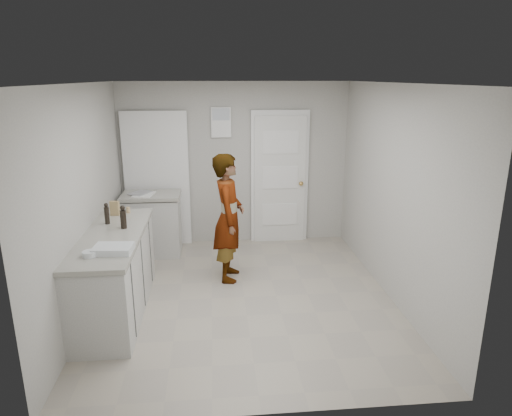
{
  "coord_description": "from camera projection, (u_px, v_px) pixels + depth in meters",
  "views": [
    {
      "loc": [
        -0.32,
        -4.98,
        2.57
      ],
      "look_at": [
        0.18,
        0.4,
        1.0
      ],
      "focal_mm": 32.0,
      "sensor_mm": 36.0,
      "label": 1
    }
  ],
  "objects": [
    {
      "name": "baking_dish",
      "position": [
        113.0,
        249.0,
        4.42
      ],
      "size": [
        0.39,
        0.29,
        0.06
      ],
      "rotation": [
        0.0,
        0.0,
        -0.08
      ],
      "color": "silver",
      "rests_on": "main_counter"
    },
    {
      "name": "egg_bowl",
      "position": [
        90.0,
        254.0,
        4.32
      ],
      "size": [
        0.14,
        0.14,
        0.05
      ],
      "color": "silver",
      "rests_on": "main_counter"
    },
    {
      "name": "cake_mix_box",
      "position": [
        115.0,
        208.0,
        5.58
      ],
      "size": [
        0.12,
        0.07,
        0.18
      ],
      "primitive_type": "cube",
      "rotation": [
        0.0,
        0.0,
        -0.2
      ],
      "color": "#9E804F",
      "rests_on": "main_counter"
    },
    {
      "name": "oil_cruet_b",
      "position": [
        107.0,
        214.0,
        5.25
      ],
      "size": [
        0.06,
        0.06,
        0.25
      ],
      "color": "black",
      "rests_on": "main_counter"
    },
    {
      "name": "person",
      "position": [
        229.0,
        218.0,
        5.82
      ],
      "size": [
        0.46,
        0.64,
        1.66
      ],
      "primitive_type": "imported",
      "rotation": [
        0.0,
        0.0,
        1.47
      ],
      "color": "silver",
      "rests_on": "ground"
    },
    {
      "name": "main_counter",
      "position": [
        115.0,
        276.0,
        5.07
      ],
      "size": [
        0.64,
        1.96,
        0.93
      ],
      "color": "silver",
      "rests_on": "ground"
    },
    {
      "name": "side_counter",
      "position": [
        153.0,
        226.0,
        6.76
      ],
      "size": [
        0.84,
        0.61,
        0.93
      ],
      "color": "silver",
      "rests_on": "ground"
    },
    {
      "name": "ground",
      "position": [
        244.0,
        297.0,
        5.51
      ],
      "size": [
        4.0,
        4.0,
        0.0
      ],
      "primitive_type": "plane",
      "color": "#A69D8C",
      "rests_on": "ground"
    },
    {
      "name": "spice_jar",
      "position": [
        128.0,
        210.0,
        5.7
      ],
      "size": [
        0.05,
        0.05,
        0.07
      ],
      "primitive_type": "cylinder",
      "color": "tan",
      "rests_on": "main_counter"
    },
    {
      "name": "oil_cruet_a",
      "position": [
        123.0,
        217.0,
        5.09
      ],
      "size": [
        0.07,
        0.07,
        0.27
      ],
      "color": "black",
      "rests_on": "main_counter"
    },
    {
      "name": "room_shell",
      "position": [
        224.0,
        180.0,
        7.08
      ],
      "size": [
        4.0,
        4.0,
        4.0
      ],
      "color": "#A19E98",
      "rests_on": "ground"
    },
    {
      "name": "papers",
      "position": [
        144.0,
        194.0,
        6.57
      ],
      "size": [
        0.32,
        0.39,
        0.01
      ],
      "primitive_type": "cube",
      "rotation": [
        0.0,
        0.0,
        -0.16
      ],
      "color": "white",
      "rests_on": "side_counter"
    }
  ]
}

